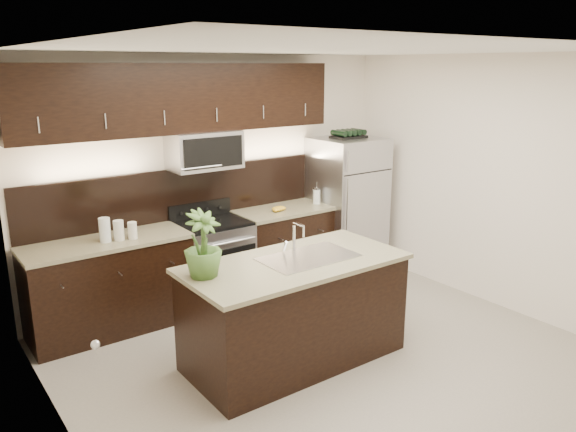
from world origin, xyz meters
The scene contains 12 objects.
ground centered at (0.00, 0.00, 0.00)m, with size 4.50×4.50×0.00m, color gray.
room_walls centered at (-0.11, -0.04, 1.70)m, with size 4.52×4.02×2.71m.
counter_run centered at (-0.46, 1.69, 0.47)m, with size 3.51×0.65×0.94m.
upper_fixtures centered at (-0.43, 1.84, 2.14)m, with size 3.49×0.40×1.66m.
island centered at (-0.29, 0.13, 0.47)m, with size 1.96×0.96×0.94m.
sink_faucet centered at (-0.14, 0.14, 0.96)m, with size 0.84×0.50×0.28m.
refrigerator centered at (1.66, 1.63, 0.85)m, with size 0.82×0.74×1.71m, color #B2B2B7.
wine_rack centered at (1.66, 1.63, 1.75)m, with size 0.42×0.26×0.10m.
plant centered at (-1.10, 0.27, 1.21)m, with size 0.30×0.30×0.54m, color #3C6026.
canisters centered at (-1.34, 1.62, 1.04)m, with size 0.35×0.16×0.24m.
french_press centered at (1.17, 1.64, 1.04)m, with size 0.09×0.09×0.26m.
bananas centered at (0.53, 1.61, 0.97)m, with size 0.18×0.14×0.06m, color gold.
Camera 1 is at (-3.04, -3.54, 2.58)m, focal length 35.00 mm.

